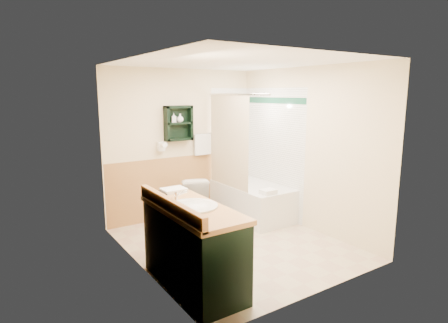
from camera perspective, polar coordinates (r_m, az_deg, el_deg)
floor at (r=5.20m, az=1.59°, el=-12.45°), size 3.00×3.00×0.00m
back_wall at (r=6.15m, az=-6.51°, el=2.69°), size 2.60×0.04×2.40m
left_wall at (r=4.25m, az=-13.06°, el=-0.98°), size 0.04×3.00×2.40m
right_wall at (r=5.71m, az=12.57°, el=1.91°), size 0.04×3.00×2.40m
ceiling at (r=4.81m, az=1.74°, el=15.18°), size 2.60×3.00×0.04m
wainscot_left at (r=4.45m, az=-12.26°, el=-9.80°), size 2.98×2.98×1.00m
wainscot_back at (r=6.25m, az=-6.23°, el=-3.71°), size 2.58×2.58×1.00m
mirror_frame at (r=3.72m, az=-9.55°, el=2.22°), size 1.30×1.30×1.00m
mirror_glass at (r=3.72m, az=-9.47°, el=2.23°), size 1.20×1.20×0.90m
tile_right at (r=6.25m, az=7.32°, el=1.40°), size 1.50×1.50×2.10m
tile_back at (r=6.66m, az=1.58°, el=2.04°), size 0.95×0.95×2.10m
tile_accent at (r=6.17m, az=7.43°, el=9.22°), size 1.50×1.50×0.10m
wall_shelf at (r=5.97m, az=-6.94°, el=5.82°), size 0.45×0.15×0.55m
hair_dryer at (r=5.90m, az=-9.58°, el=2.28°), size 0.10×0.24×0.18m
towel_bar at (r=6.24m, az=-3.38°, el=4.23°), size 0.40×0.06×0.40m
curtain_rod at (r=5.71m, az=1.73°, el=10.21°), size 0.03×1.60×0.03m
shower_curtain at (r=5.92m, az=0.71°, el=1.96°), size 1.05×1.05×1.70m
vanity at (r=4.02m, az=-4.70°, el=-12.82°), size 0.59×1.38×0.87m
bathtub at (r=6.26m, az=4.15°, el=-5.84°), size 0.81×1.50×0.54m
toilet at (r=6.01m, az=-4.80°, el=-5.67°), size 0.62×0.82×0.72m
counter_towel at (r=4.46m, az=-7.68°, el=-4.32°), size 0.28×0.22×0.04m
vanity_book at (r=4.34m, az=-10.87°, el=-3.72°), size 0.15×0.05×0.20m
tub_towel at (r=5.61m, az=6.73°, el=-4.59°), size 0.22×0.18×0.07m
soap_bottle_a at (r=5.92m, az=-7.65°, el=6.25°), size 0.10×0.16×0.07m
soap_bottle_b at (r=5.97m, az=-6.71°, el=6.47°), size 0.14×0.16×0.10m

